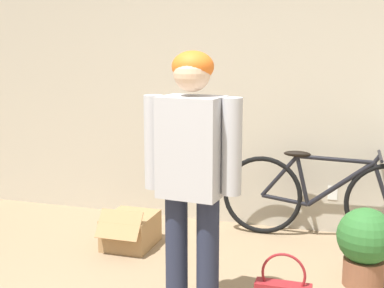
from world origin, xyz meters
name	(u,v)px	position (x,y,z in m)	size (l,w,h in m)	color
wall_back	(271,78)	(0.00, 2.63, 1.30)	(8.00, 0.07, 2.60)	#B7AD99
person	(192,162)	(-0.15, 0.85, 0.94)	(0.56, 0.29, 1.55)	#23283D
bicycle	(323,197)	(0.48, 2.41, 0.36)	(1.67, 0.46, 0.74)	black
cardboard_box	(131,230)	(-0.96, 1.80, 0.13)	(0.36, 0.51, 0.34)	#A87F51
potted_plant	(365,243)	(0.81, 1.61, 0.29)	(0.38, 0.38, 0.53)	brown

